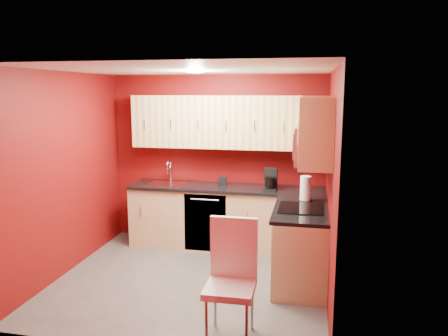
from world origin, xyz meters
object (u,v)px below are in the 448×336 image
(coffee_maker, at_px, (270,179))
(napkin_holder, at_px, (223,181))
(microwave, at_px, (313,145))
(sink, at_px, (167,181))
(dining_chair, at_px, (230,282))
(paper_towel, at_px, (305,189))

(coffee_maker, height_order, napkin_holder, coffee_maker)
(coffee_maker, distance_m, napkin_holder, 0.73)
(microwave, bearing_deg, coffee_maker, 121.93)
(napkin_holder, bearing_deg, sink, -176.19)
(sink, bearing_deg, dining_chair, -59.26)
(sink, relative_size, dining_chair, 0.47)
(microwave, relative_size, coffee_maker, 2.56)
(paper_towel, bearing_deg, dining_chair, -109.79)
(napkin_holder, relative_size, paper_towel, 0.41)
(sink, distance_m, napkin_holder, 0.83)
(coffee_maker, relative_size, paper_towel, 0.95)
(paper_towel, bearing_deg, microwave, -79.61)
(microwave, relative_size, dining_chair, 0.69)
(coffee_maker, xyz_separation_m, dining_chair, (-0.13, -2.25, -0.51))
(paper_towel, bearing_deg, coffee_maker, 133.51)
(sink, relative_size, napkin_holder, 4.11)
(sink, height_order, napkin_holder, sink)
(sink, height_order, coffee_maker, sink)
(napkin_holder, xyz_separation_m, dining_chair, (0.57, -2.41, -0.42))
(sink, bearing_deg, coffee_maker, -3.90)
(sink, relative_size, paper_towel, 1.67)
(microwave, bearing_deg, dining_chair, -117.19)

